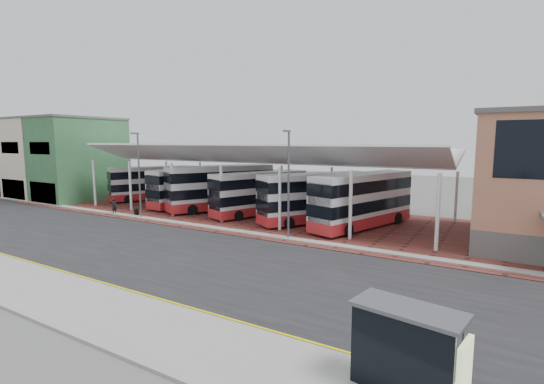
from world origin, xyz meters
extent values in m
plane|color=#51544E|center=(0.00, 0.00, 0.00)|extent=(140.00, 140.00, 0.00)
cube|color=black|center=(0.00, -1.00, 0.01)|extent=(120.00, 14.00, 0.02)
cube|color=brown|center=(2.00, 13.00, 0.03)|extent=(72.00, 16.00, 0.06)
cube|color=gray|center=(0.00, -9.00, 0.07)|extent=(120.00, 4.00, 0.14)
cube|color=gray|center=(0.00, 6.20, 0.07)|extent=(120.00, 0.80, 0.14)
cube|color=#DFD001|center=(0.00, -7.00, 0.03)|extent=(120.00, 0.12, 0.01)
cube|color=#DFD001|center=(0.00, -6.70, 0.03)|extent=(120.00, 0.12, 0.01)
cylinder|color=white|center=(-24.00, 8.50, 2.60)|extent=(0.26, 0.26, 5.20)
cylinder|color=white|center=(-24.00, 19.50, 2.30)|extent=(0.26, 0.26, 4.60)
cylinder|color=white|center=(-18.00, 8.50, 2.60)|extent=(0.26, 0.26, 5.20)
cylinder|color=white|center=(-18.00, 19.50, 2.30)|extent=(0.26, 0.26, 4.60)
cylinder|color=white|center=(-12.00, 8.50, 2.60)|extent=(0.26, 0.26, 5.20)
cylinder|color=white|center=(-12.00, 19.50, 2.30)|extent=(0.26, 0.26, 4.60)
cylinder|color=white|center=(-6.00, 8.50, 2.60)|extent=(0.26, 0.26, 5.20)
cylinder|color=white|center=(-6.00, 19.50, 2.30)|extent=(0.26, 0.26, 4.60)
cylinder|color=white|center=(0.00, 8.50, 2.60)|extent=(0.26, 0.26, 5.20)
cylinder|color=white|center=(0.00, 19.50, 2.30)|extent=(0.26, 0.26, 4.60)
cylinder|color=white|center=(6.00, 8.50, 2.60)|extent=(0.26, 0.26, 5.20)
cylinder|color=white|center=(6.00, 19.50, 2.30)|extent=(0.26, 0.26, 4.60)
cylinder|color=white|center=(12.00, 8.50, 2.60)|extent=(0.26, 0.26, 5.20)
cylinder|color=white|center=(12.00, 19.50, 2.30)|extent=(0.26, 0.26, 4.60)
cube|color=silver|center=(-6.00, 10.70, 6.10)|extent=(37.00, 4.95, 1.95)
cube|color=silver|center=(-6.00, 16.30, 5.90)|extent=(37.00, 7.12, 1.43)
cube|color=#397043|center=(-30.00, 11.00, 5.00)|extent=(6.20, 10.00, 10.00)
cube|color=black|center=(-30.00, 6.10, 1.40)|extent=(5.20, 0.20, 2.40)
cube|color=black|center=(-30.00, 6.10, 6.50)|extent=(4.00, 0.20, 1.40)
cube|color=#565250|center=(-30.00, 11.00, 10.10)|extent=(6.40, 10.20, 0.25)
cube|color=beige|center=(-36.50, 11.00, 5.00)|extent=(6.20, 10.00, 10.00)
cube|color=black|center=(-36.50, 6.10, 1.40)|extent=(5.20, 0.20, 2.40)
cube|color=black|center=(-36.50, 6.10, 6.50)|extent=(4.00, 0.20, 1.40)
cube|color=#565250|center=(-36.50, 11.00, 10.10)|extent=(6.40, 10.20, 0.25)
cube|color=brown|center=(-43.00, 11.00, 5.00)|extent=(6.20, 10.00, 10.00)
cube|color=#565250|center=(-43.00, 11.00, 10.10)|extent=(6.40, 10.20, 0.25)
cube|color=tan|center=(-49.50, 11.00, 5.00)|extent=(6.20, 10.00, 10.00)
cylinder|color=#505157|center=(-14.00, 6.30, 4.00)|extent=(0.16, 0.16, 8.00)
cube|color=#505157|center=(-14.00, 6.00, 8.00)|extent=(0.15, 0.90, 0.15)
cylinder|color=#505157|center=(2.00, 6.30, 4.00)|extent=(0.16, 0.16, 8.00)
cube|color=#505157|center=(2.00, 6.00, 8.00)|extent=(0.15, 0.90, 0.15)
cube|color=silver|center=(-21.94, 15.00, 2.23)|extent=(6.52, 9.92, 3.90)
cube|color=#AA2023|center=(-21.94, 15.00, 0.65)|extent=(6.57, 9.96, 0.82)
cube|color=black|center=(-21.94, 15.00, 1.83)|extent=(6.57, 9.96, 0.86)
cube|color=black|center=(-21.94, 15.00, 3.28)|extent=(6.57, 9.96, 0.86)
cube|color=black|center=(-24.17, 10.60, 2.14)|extent=(1.86, 1.00, 3.26)
cylinder|color=black|center=(-24.39, 12.67, 0.51)|extent=(0.64, 0.92, 0.91)
cylinder|color=black|center=(-22.37, 11.65, 0.51)|extent=(0.64, 0.92, 0.91)
cylinder|color=black|center=(-21.51, 18.36, 0.51)|extent=(0.64, 0.92, 0.91)
cylinder|color=black|center=(-19.49, 17.34, 0.51)|extent=(0.64, 0.92, 0.91)
cube|color=silver|center=(-14.94, 14.09, 2.27)|extent=(3.11, 10.28, 3.96)
cube|color=#AA2023|center=(-14.94, 14.09, 0.66)|extent=(3.15, 10.32, 0.83)
cube|color=black|center=(-14.94, 14.09, 1.86)|extent=(3.15, 10.32, 0.87)
cube|color=black|center=(-14.94, 14.09, 3.33)|extent=(3.15, 10.32, 0.87)
cube|color=black|center=(-15.34, 9.09, 2.18)|extent=(2.07, 0.26, 3.32)
cylinder|color=black|center=(-16.34, 10.95, 0.52)|extent=(0.33, 0.94, 0.92)
cylinder|color=black|center=(-14.05, 10.77, 0.52)|extent=(0.33, 0.94, 0.92)
cylinder|color=black|center=(-15.82, 17.42, 0.52)|extent=(0.33, 0.94, 0.92)
cylinder|color=black|center=(-13.53, 17.23, 0.52)|extent=(0.33, 0.94, 0.92)
cube|color=silver|center=(-10.05, 13.59, 2.52)|extent=(7.67, 11.13, 4.41)
cube|color=#AA2023|center=(-10.05, 13.59, 0.73)|extent=(7.73, 11.18, 0.92)
cube|color=black|center=(-10.05, 13.59, 2.06)|extent=(7.73, 11.18, 0.97)
cube|color=black|center=(-10.05, 13.59, 3.70)|extent=(7.73, 11.18, 0.97)
cube|color=black|center=(-12.74, 8.69, 2.42)|extent=(2.07, 1.20, 3.69)
cylinder|color=black|center=(-12.91, 11.04, 0.57)|extent=(0.74, 1.04, 1.03)
cylinder|color=black|center=(-10.66, 9.81, 0.57)|extent=(0.74, 1.04, 1.03)
cylinder|color=black|center=(-9.44, 17.38, 0.57)|extent=(0.74, 1.04, 1.03)
cylinder|color=black|center=(-7.19, 16.14, 0.57)|extent=(0.74, 1.04, 1.03)
cube|color=silver|center=(-5.00, 13.29, 2.29)|extent=(5.87, 10.35, 3.99)
cube|color=#AA2023|center=(-5.00, 13.29, 0.66)|extent=(5.92, 10.40, 0.84)
cube|color=black|center=(-5.00, 13.29, 1.87)|extent=(5.92, 10.40, 0.88)
cube|color=black|center=(-5.00, 13.29, 3.35)|extent=(5.92, 10.40, 0.88)
cube|color=black|center=(-6.84, 8.58, 2.19)|extent=(1.98, 0.85, 3.34)
cylinder|color=black|center=(-7.27, 10.67, 0.52)|extent=(0.58, 0.96, 0.93)
cylinder|color=black|center=(-5.11, 9.83, 0.52)|extent=(0.58, 0.96, 0.93)
cylinder|color=black|center=(-4.90, 16.76, 0.52)|extent=(0.58, 0.96, 0.93)
cylinder|color=black|center=(-2.74, 15.91, 0.52)|extent=(0.58, 0.96, 0.93)
cube|color=silver|center=(1.25, 12.82, 2.38)|extent=(7.77, 10.24, 4.15)
cube|color=#AA2023|center=(1.25, 12.82, 0.69)|extent=(7.83, 10.30, 0.87)
cube|color=black|center=(1.25, 12.82, 1.94)|extent=(7.83, 10.30, 0.92)
cube|color=black|center=(1.25, 12.82, 3.49)|extent=(7.83, 10.30, 0.92)
cube|color=black|center=(-1.60, 8.39, 2.28)|extent=(1.88, 1.26, 3.48)
cylinder|color=black|center=(-1.61, 10.61, 0.54)|extent=(0.75, 0.96, 0.97)
cylinder|color=black|center=(0.43, 9.31, 0.54)|extent=(0.75, 0.96, 0.97)
cylinder|color=black|center=(2.07, 16.33, 0.54)|extent=(0.75, 0.96, 0.97)
cylinder|color=black|center=(4.10, 15.03, 0.54)|extent=(0.75, 0.96, 0.97)
cube|color=silver|center=(5.50, 12.93, 2.47)|extent=(5.71, 11.27, 4.31)
cube|color=#AA2023|center=(5.50, 12.93, 0.71)|extent=(5.76, 11.32, 0.90)
cube|color=black|center=(5.50, 12.93, 2.01)|extent=(5.76, 11.32, 0.95)
cube|color=black|center=(5.50, 12.93, 3.62)|extent=(5.76, 11.32, 0.95)
cube|color=black|center=(3.86, 7.72, 2.37)|extent=(2.18, 0.77, 3.61)
cylinder|color=black|center=(3.24, 9.94, 0.56)|extent=(0.57, 1.04, 1.00)
cylinder|color=black|center=(5.63, 9.18, 0.56)|extent=(0.57, 1.04, 1.00)
cylinder|color=black|center=(5.37, 16.67, 0.56)|extent=(0.57, 1.04, 1.00)
cylinder|color=black|center=(7.76, 15.92, 0.56)|extent=(0.57, 1.04, 1.00)
imported|color=black|center=(-17.61, 6.15, 0.85)|extent=(0.38, 0.58, 1.58)
cube|color=black|center=(-15.10, 6.70, 0.37)|extent=(0.37, 0.26, 0.63)
cube|color=black|center=(13.48, -8.56, 1.33)|extent=(2.85, 0.59, 2.39)
cube|color=#505157|center=(13.58, -7.99, 2.58)|extent=(3.26, 1.93, 0.11)
cylinder|color=#505157|center=(12.36, -7.20, 1.33)|extent=(0.11, 0.11, 2.39)
cylinder|color=#505157|center=(14.99, -7.65, 1.33)|extent=(0.11, 0.11, 2.39)
cube|color=#9DAF7A|center=(15.09, -8.25, 1.19)|extent=(0.32, 1.06, 1.91)
camera|label=1|loc=(15.68, -19.02, 7.27)|focal=26.00mm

